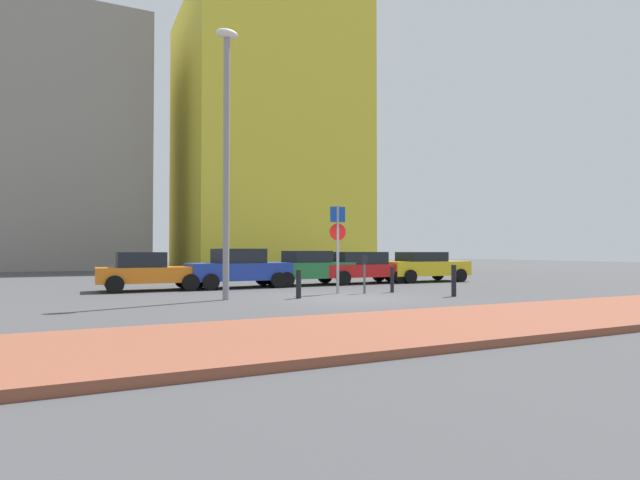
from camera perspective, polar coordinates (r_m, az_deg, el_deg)
ground_plane at (r=16.14m, az=3.10°, el=-6.63°), size 120.00×120.00×0.00m
sidewalk_brick at (r=11.05m, az=19.32°, el=-8.67°), size 40.00×3.88×0.14m
parked_car_orange at (r=20.08m, az=-18.98°, el=-3.38°), size 3.92×1.92×1.46m
parked_car_blue at (r=20.82m, az=-9.28°, el=-3.17°), size 4.18×2.12×1.60m
parked_car_green at (r=22.08m, az=-1.51°, el=-3.17°), size 4.04×2.10×1.51m
parked_car_red at (r=23.37m, az=4.70°, el=-3.07°), size 4.40×2.02×1.47m
parked_car_yellow at (r=25.14m, az=11.78°, el=-2.93°), size 4.31×2.26×1.46m
parking_sign_post at (r=17.77m, az=2.04°, el=0.21°), size 0.60×0.13×3.12m
parking_meter at (r=17.81m, az=5.09°, el=-3.29°), size 0.18×0.14×1.35m
street_lamp at (r=16.07m, az=-10.63°, el=10.83°), size 0.70×0.36×8.45m
traffic_bollard_near at (r=18.43m, az=8.23°, el=-4.49°), size 0.13×0.13×0.94m
traffic_bollard_mid at (r=15.96m, az=-2.46°, el=-5.06°), size 0.17×0.17×0.91m
traffic_bollard_far at (r=17.18m, az=15.02°, el=-4.51°), size 0.16×0.16×1.05m
building_colorful_midrise at (r=49.06m, az=-6.17°, el=11.17°), size 15.61×14.84×24.14m
building_under_construction at (r=49.71m, az=-26.90°, el=9.15°), size 12.65×14.66×20.75m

